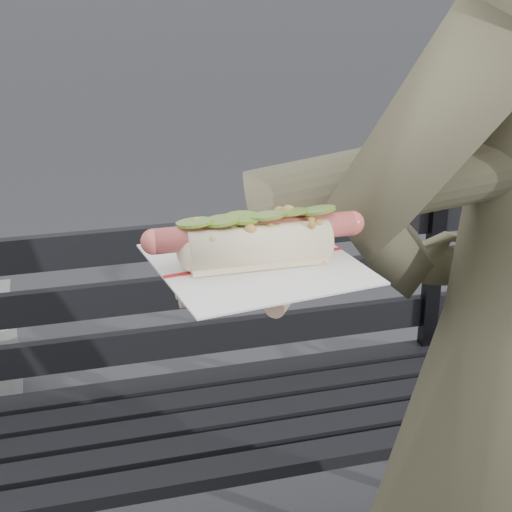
{
  "coord_description": "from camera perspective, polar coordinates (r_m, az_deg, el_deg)",
  "views": [
    {
      "loc": [
        -0.3,
        -0.72,
        1.47
      ],
      "look_at": [
        -0.11,
        -0.03,
        1.18
      ],
      "focal_mm": 55.0,
      "sensor_mm": 36.0,
      "label": 1
    }
  ],
  "objects": [
    {
      "name": "park_bench",
      "position": [
        1.83,
        -5.6,
        -9.51
      ],
      "size": [
        1.5,
        0.44,
        0.88
      ],
      "color": "black",
      "rests_on": "ground"
    },
    {
      "name": "held_hotdog",
      "position": [
        0.89,
        11.52,
        4.88
      ],
      "size": [
        0.64,
        0.32,
        0.2
      ],
      "color": "brown"
    }
  ]
}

